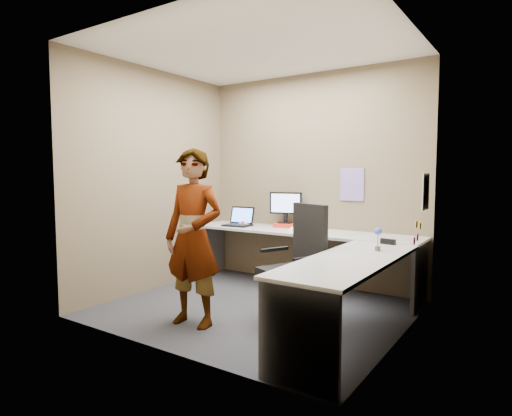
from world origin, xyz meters
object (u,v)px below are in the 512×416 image
Objects in this scene: monitor at (286,205)px; office_chair at (296,276)px; person at (193,238)px; desk at (309,253)px.

office_chair is (0.85, -1.28, -0.56)m from monitor.
office_chair is at bearing 30.08° from person.
monitor is 1.87m from person.
office_chair is 1.04m from person.
office_chair is at bearing -69.71° from monitor.
monitor is at bearing 147.78° from office_chair.
office_chair is (0.12, -0.52, -0.13)m from desk.
person reaches higher than office_chair.
monitor is 0.25× the size of person.
desk is at bearing 127.11° from office_chair.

